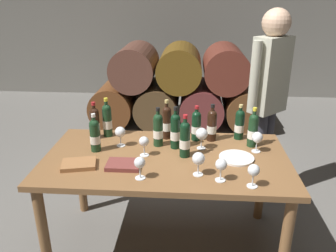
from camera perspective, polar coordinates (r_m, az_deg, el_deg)
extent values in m
plane|color=#66635E|center=(2.80, -0.30, -19.16)|extent=(14.00, 14.00, 0.00)
cube|color=slate|center=(6.32, 2.63, 17.86)|extent=(10.00, 0.24, 2.80)
cylinder|color=brown|center=(5.07, -8.83, 3.94)|extent=(0.60, 0.90, 0.60)
cylinder|color=#4F3820|center=(4.97, -1.72, 3.84)|extent=(0.60, 0.90, 0.60)
cylinder|color=brown|center=(4.95, 5.57, 3.66)|extent=(0.60, 0.90, 0.60)
cylinder|color=brown|center=(5.01, 12.79, 3.44)|extent=(0.60, 0.90, 0.60)
cylinder|color=brown|center=(4.88, -5.53, 10.01)|extent=(0.60, 0.90, 0.60)
cylinder|color=brown|center=(4.81, 2.00, 9.94)|extent=(0.60, 0.90, 0.60)
cylinder|color=maroon|center=(4.83, 9.59, 9.71)|extent=(0.60, 0.90, 0.60)
cube|color=brown|center=(2.38, -0.33, -5.59)|extent=(1.70, 0.90, 0.04)
cylinder|color=brown|center=(2.45, -20.19, -16.85)|extent=(0.07, 0.07, 0.72)
cylinder|color=brown|center=(2.35, 19.10, -18.62)|extent=(0.07, 0.07, 0.72)
cylinder|color=brown|center=(3.05, -14.49, -7.93)|extent=(0.07, 0.07, 0.72)
cylinder|color=brown|center=(2.97, 15.47, -8.92)|extent=(0.07, 0.07, 0.72)
cylinder|color=#19381E|center=(2.50, -1.68, -1.08)|extent=(0.07, 0.07, 0.21)
sphere|color=#19381E|center=(2.46, -1.70, 1.27)|extent=(0.07, 0.07, 0.07)
cylinder|color=#19381E|center=(2.45, -1.71, 1.85)|extent=(0.03, 0.03, 0.07)
cylinder|color=black|center=(2.44, -1.72, 2.84)|extent=(0.03, 0.03, 0.02)
cylinder|color=silver|center=(2.50, -1.67, -1.30)|extent=(0.07, 0.07, 0.06)
cylinder|color=black|center=(2.62, -0.23, 0.19)|extent=(0.07, 0.07, 0.22)
sphere|color=black|center=(2.58, -0.24, 2.57)|extent=(0.07, 0.07, 0.07)
cylinder|color=black|center=(2.57, -0.24, 3.16)|extent=(0.03, 0.03, 0.07)
cylinder|color=tan|center=(2.56, -0.24, 4.16)|extent=(0.03, 0.03, 0.02)
cylinder|color=silver|center=(2.63, -0.23, -0.03)|extent=(0.07, 0.07, 0.07)
cylinder|color=black|center=(2.46, 1.25, -1.30)|extent=(0.07, 0.07, 0.22)
sphere|color=black|center=(2.42, 1.28, 1.25)|extent=(0.07, 0.07, 0.07)
cylinder|color=black|center=(2.41, 1.28, 1.89)|extent=(0.03, 0.03, 0.07)
cylinder|color=black|center=(2.39, 1.29, 2.96)|extent=(0.03, 0.03, 0.03)
cylinder|color=silver|center=(2.46, 1.25, -1.54)|extent=(0.07, 0.07, 0.07)
cylinder|color=black|center=(2.61, 7.36, -0.30)|extent=(0.07, 0.07, 0.20)
sphere|color=black|center=(2.57, 7.48, 1.92)|extent=(0.07, 0.07, 0.07)
cylinder|color=black|center=(2.56, 7.50, 2.47)|extent=(0.03, 0.03, 0.06)
cylinder|color=black|center=(2.55, 7.55, 3.40)|extent=(0.03, 0.03, 0.02)
cylinder|color=silver|center=(2.61, 7.35, -0.51)|extent=(0.07, 0.07, 0.06)
cylinder|color=black|center=(2.34, 2.84, -2.71)|extent=(0.07, 0.07, 0.22)
sphere|color=black|center=(2.29, 2.89, -0.12)|extent=(0.07, 0.07, 0.07)
cylinder|color=black|center=(2.28, 2.91, 0.52)|extent=(0.03, 0.03, 0.07)
cylinder|color=#B21E23|center=(2.26, 2.93, 1.61)|extent=(0.03, 0.03, 0.02)
cylinder|color=silver|center=(2.34, 2.84, -2.95)|extent=(0.07, 0.07, 0.06)
cylinder|color=#19381E|center=(2.57, 14.05, -1.11)|extent=(0.07, 0.07, 0.21)
sphere|color=#19381E|center=(2.53, 14.28, 1.21)|extent=(0.07, 0.07, 0.07)
cylinder|color=#19381E|center=(2.52, 14.34, 1.78)|extent=(0.03, 0.03, 0.07)
cylinder|color=gold|center=(2.50, 14.43, 2.75)|extent=(0.03, 0.03, 0.02)
cylinder|color=silver|center=(2.57, 14.03, -1.33)|extent=(0.07, 0.07, 0.06)
cylinder|color=black|center=(2.69, -12.16, 0.08)|extent=(0.07, 0.07, 0.21)
sphere|color=black|center=(2.65, -12.35, 2.26)|extent=(0.07, 0.07, 0.07)
cylinder|color=black|center=(2.64, -12.39, 2.79)|extent=(0.03, 0.03, 0.06)
cylinder|color=#B21E23|center=(2.63, -12.47, 3.70)|extent=(0.03, 0.03, 0.02)
cylinder|color=silver|center=(2.69, -12.14, -0.12)|extent=(0.07, 0.07, 0.06)
cylinder|color=#19381E|center=(2.70, -10.16, 0.52)|extent=(0.07, 0.07, 0.22)
sphere|color=#19381E|center=(2.66, -10.32, 2.84)|extent=(0.07, 0.07, 0.07)
cylinder|color=#19381E|center=(2.66, -10.36, 3.43)|extent=(0.03, 0.03, 0.07)
cylinder|color=gold|center=(2.64, -10.43, 4.39)|extent=(0.03, 0.03, 0.03)
cylinder|color=silver|center=(2.71, -10.14, 0.30)|extent=(0.07, 0.07, 0.07)
cylinder|color=black|center=(2.67, 11.91, -0.14)|extent=(0.07, 0.07, 0.19)
sphere|color=black|center=(2.64, 12.08, 1.93)|extent=(0.07, 0.07, 0.07)
cylinder|color=black|center=(2.63, 12.12, 2.44)|extent=(0.03, 0.03, 0.06)
cylinder|color=tan|center=(2.62, 12.19, 3.30)|extent=(0.03, 0.03, 0.02)
cylinder|color=silver|center=(2.68, 11.89, -0.34)|extent=(0.07, 0.07, 0.06)
cylinder|color=#19381E|center=(2.47, -12.16, -1.98)|extent=(0.07, 0.07, 0.20)
sphere|color=#19381E|center=(2.43, -12.35, 0.28)|extent=(0.07, 0.07, 0.07)
cylinder|color=#19381E|center=(2.42, -12.40, 0.83)|extent=(0.03, 0.03, 0.06)
cylinder|color=silver|center=(2.41, -12.48, 1.77)|extent=(0.03, 0.03, 0.02)
cylinder|color=silver|center=(2.48, -12.14, -2.19)|extent=(0.07, 0.07, 0.06)
cylinder|color=black|center=(2.60, 4.76, -0.36)|extent=(0.07, 0.07, 0.19)
sphere|color=black|center=(2.57, 4.83, 1.76)|extent=(0.07, 0.07, 0.07)
cylinder|color=black|center=(2.56, 4.85, 2.27)|extent=(0.03, 0.03, 0.06)
cylinder|color=#B21E23|center=(2.55, 4.88, 3.14)|extent=(0.03, 0.03, 0.02)
cylinder|color=silver|center=(2.61, 4.76, -0.56)|extent=(0.07, 0.07, 0.06)
cylinder|color=white|center=(2.52, 14.57, -4.14)|extent=(0.06, 0.06, 0.00)
cylinder|color=white|center=(2.50, 14.65, -3.32)|extent=(0.01, 0.01, 0.07)
sphere|color=white|center=(2.48, 14.80, -1.85)|extent=(0.08, 0.08, 0.08)
cylinder|color=white|center=(2.55, -7.92, -3.27)|extent=(0.06, 0.06, 0.00)
cylinder|color=white|center=(2.54, -7.97, -2.45)|extent=(0.01, 0.01, 0.07)
sphere|color=white|center=(2.51, -8.05, -0.98)|extent=(0.08, 0.08, 0.08)
cylinder|color=white|center=(2.11, 8.78, -8.98)|extent=(0.06, 0.06, 0.00)
cylinder|color=white|center=(2.09, 8.84, -8.04)|extent=(0.01, 0.01, 0.07)
sphere|color=white|center=(2.06, 8.95, -6.40)|extent=(0.07, 0.07, 0.07)
cylinder|color=white|center=(2.12, -4.70, -8.70)|extent=(0.06, 0.06, 0.00)
cylinder|color=white|center=(2.10, -4.73, -7.76)|extent=(0.01, 0.01, 0.07)
sphere|color=white|center=(2.07, -4.79, -6.14)|extent=(0.07, 0.07, 0.07)
cylinder|color=white|center=(2.16, 5.06, -8.12)|extent=(0.06, 0.06, 0.00)
cylinder|color=white|center=(2.14, 5.10, -7.19)|extent=(0.01, 0.01, 0.07)
sphere|color=white|center=(2.10, 5.16, -5.48)|extent=(0.08, 0.08, 0.08)
cylinder|color=white|center=(2.09, 13.96, -9.78)|extent=(0.06, 0.06, 0.00)
cylinder|color=white|center=(2.07, 14.06, -8.84)|extent=(0.01, 0.01, 0.07)
sphere|color=white|center=(2.04, 14.23, -7.20)|extent=(0.07, 0.07, 0.07)
cylinder|color=white|center=(2.39, -4.00, -4.92)|extent=(0.06, 0.06, 0.00)
cylinder|color=white|center=(2.37, -4.03, -4.05)|extent=(0.01, 0.01, 0.07)
sphere|color=white|center=(2.35, -4.07, -2.58)|extent=(0.07, 0.07, 0.07)
cylinder|color=white|center=(2.50, 5.59, -3.73)|extent=(0.06, 0.06, 0.00)
cylinder|color=white|center=(2.48, 5.62, -2.89)|extent=(0.01, 0.01, 0.07)
sphere|color=white|center=(2.45, 5.68, -1.31)|extent=(0.09, 0.09, 0.09)
cube|color=#936038|center=(2.32, -14.77, -6.23)|extent=(0.25, 0.21, 0.03)
cube|color=brown|center=(2.26, -7.50, -6.47)|extent=(0.22, 0.16, 0.03)
cylinder|color=white|center=(2.39, 11.45, -5.29)|extent=(0.24, 0.24, 0.01)
cylinder|color=#383842|center=(3.30, 16.01, -4.39)|extent=(0.11, 0.11, 0.85)
cylinder|color=#383842|center=(3.22, 14.83, -4.96)|extent=(0.11, 0.11, 0.85)
cube|color=#B2B29E|center=(3.01, 16.85, 8.19)|extent=(0.36, 0.35, 0.64)
cylinder|color=#B2B29E|center=(3.17, 19.16, 9.19)|extent=(0.08, 0.08, 0.54)
cylinder|color=#B2B29E|center=(2.84, 14.41, 8.32)|extent=(0.08, 0.08, 0.54)
sphere|color=tan|center=(2.94, 17.78, 16.23)|extent=(0.23, 0.23, 0.23)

